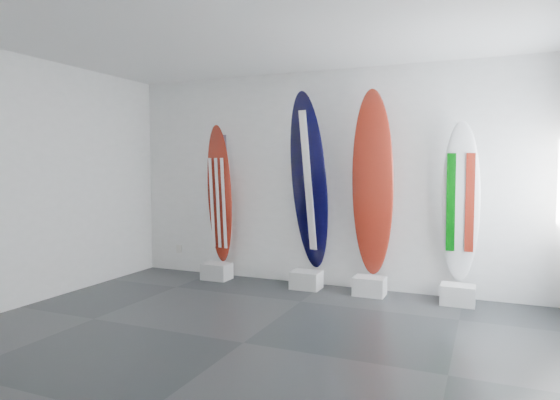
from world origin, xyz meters
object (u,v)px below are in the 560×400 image
at_px(surfboard_swiss, 373,184).
at_px(surfboard_italy, 461,203).
at_px(surfboard_usa, 220,194).
at_px(surfboard_navy, 309,182).

height_order(surfboard_swiss, surfboard_italy, surfboard_swiss).
xyz_separation_m(surfboard_usa, surfboard_italy, (3.37, 0.00, -0.03)).
bearing_deg(surfboard_usa, surfboard_navy, 11.28).
bearing_deg(surfboard_swiss, surfboard_italy, 2.00).
relative_size(surfboard_usa, surfboard_italy, 1.03).
xyz_separation_m(surfboard_usa, surfboard_swiss, (2.29, 0.00, 0.19)).
xyz_separation_m(surfboard_navy, surfboard_swiss, (0.88, 0.00, -0.01)).
relative_size(surfboard_usa, surfboard_navy, 0.83).
distance_m(surfboard_usa, surfboard_italy, 3.37).
relative_size(surfboard_usa, surfboard_swiss, 0.84).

